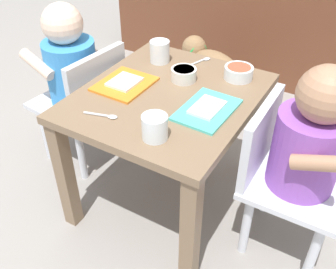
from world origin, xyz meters
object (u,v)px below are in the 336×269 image
food_tray_left (125,84)px  water_cup_right (160,53)px  seated_child_right (304,146)px  spoon_by_right_tray (201,61)px  cereal_bowl_right_side (183,74)px  dining_table (168,116)px  veggie_bowl_far (239,72)px  water_cup_left (155,129)px  dog (213,70)px  seated_child_left (74,71)px  spoon_by_left_tray (104,115)px  food_tray_right (207,109)px

food_tray_left → water_cup_right: size_ratio=2.40×
seated_child_right → spoon_by_right_tray: 0.48m
cereal_bowl_right_side → spoon_by_right_tray: (-0.01, 0.14, -0.02)m
dining_table → veggie_bowl_far: veggie_bowl_far is taller
dining_table → water_cup_left: 0.24m
cereal_bowl_right_side → spoon_by_right_tray: size_ratio=0.83×
dog → cereal_bowl_right_side: size_ratio=5.12×
dining_table → cereal_bowl_right_side: (-0.00, 0.10, 0.10)m
food_tray_left → seated_child_left: bearing=167.6°
veggie_bowl_far → spoon_by_left_tray: 0.46m
water_cup_right → cereal_bowl_right_side: (0.13, -0.07, -0.01)m
food_tray_right → water_cup_left: bearing=-108.9°
dog → cereal_bowl_right_side: bearing=-76.9°
food_tray_left → cereal_bowl_right_side: size_ratio=2.17×
seated_child_left → cereal_bowl_right_side: size_ratio=7.77×
water_cup_left → water_cup_right: water_cup_right is taller
spoon_by_left_tray → food_tray_left: bearing=106.9°
seated_child_left → dog: seated_child_left is taller
dog → water_cup_right: size_ratio=5.65×
dog → water_cup_right: (-0.01, -0.45, 0.27)m
food_tray_left → dining_table: bearing=9.7°
water_cup_left → cereal_bowl_right_side: size_ratio=0.83×
dog → dining_table: bearing=-78.7°
dog → food_tray_left: 0.69m
seated_child_left → spoon_by_right_tray: seated_child_left is taller
dining_table → water_cup_right: size_ratio=7.87×
dining_table → dog: size_ratio=1.39×
dining_table → water_cup_left: bearing=-68.3°
spoon_by_left_tray → water_cup_left: bearing=-3.3°
cereal_bowl_right_side → veggie_bowl_far: bearing=34.2°
spoon_by_right_tray → water_cup_right: bearing=-150.1°
veggie_bowl_far → spoon_by_left_tray: (-0.24, -0.39, -0.02)m
veggie_bowl_far → spoon_by_right_tray: bearing=164.0°
dog → water_cup_right: bearing=-91.2°
seated_child_right → dog: (-0.54, 0.60, -0.19)m
water_cup_left → spoon_by_left_tray: bearing=176.7°
water_cup_left → spoon_by_left_tray: water_cup_left is taller
water_cup_right → dining_table: bearing=-52.1°
food_tray_left → water_cup_left: bearing=-38.7°
seated_child_right → water_cup_right: 0.57m
spoon_by_right_tray → seated_child_right: bearing=-27.5°
food_tray_right → spoon_by_left_tray: 0.29m
seated_child_left → food_tray_left: 0.28m
dog → spoon_by_right_tray: 0.46m
seated_child_right → spoon_by_right_tray: bearing=152.5°
water_cup_left → dining_table: bearing=111.7°
food_tray_right → seated_child_right: bearing=9.2°
seated_child_left → food_tray_right: size_ratio=3.15×
water_cup_left → spoon_by_right_tray: 0.45m
dining_table → seated_child_left: 0.42m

